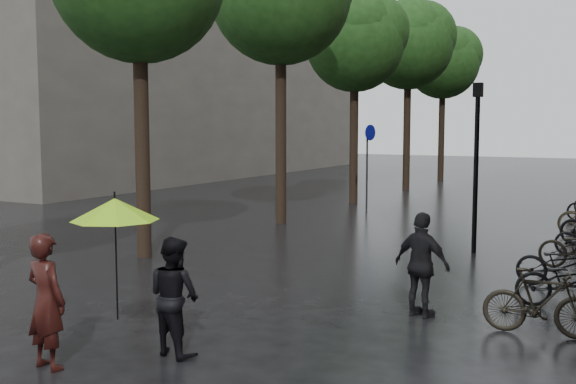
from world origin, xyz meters
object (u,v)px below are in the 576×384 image
Objects in this scene: pedestrian_walking at (422,265)px; lamp_post at (476,150)px; person_black at (174,296)px; person_burgundy at (46,301)px.

lamp_post is at bearing -68.94° from pedestrian_walking.
pedestrian_walking is 0.42× the size of lamp_post.
person_burgundy is at bearing 58.62° from person_black.
lamp_post reaches higher than person_burgundy.
lamp_post is at bearing -90.00° from person_black.
person_black is (1.05, 1.12, -0.06)m from person_burgundy.
person_black is 0.39× the size of lamp_post.
lamp_post is (1.80, 8.82, 1.59)m from person_black.
person_burgundy is 1.02× the size of pedestrian_walking.
pedestrian_walking is (2.28, 3.16, 0.05)m from person_black.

